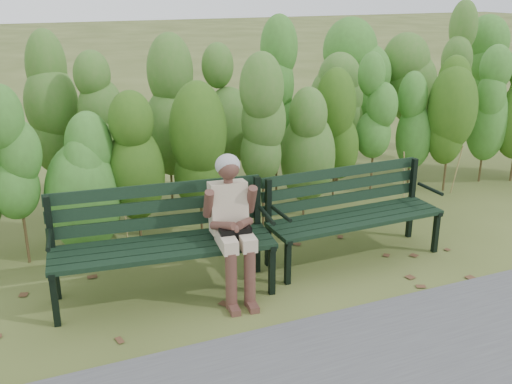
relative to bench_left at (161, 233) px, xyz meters
name	(u,v)px	position (x,y,z in m)	size (l,w,h in m)	color
ground	(269,272)	(1.08, -0.04, -0.60)	(80.00, 80.00, 0.00)	#3F4B1D
hedge_band	(207,114)	(1.08, 1.82, 0.66)	(11.04, 1.67, 2.42)	#47381E
leaf_litter	(249,277)	(0.85, -0.07, -0.59)	(5.26, 2.05, 0.01)	brown
bench_left	(161,233)	(0.00, 0.00, 0.00)	(2.09, 0.88, 1.01)	black
bench_right	(350,207)	(2.03, 0.00, -0.04)	(1.89, 0.64, 0.94)	black
seated_woman	(232,217)	(0.60, -0.27, 0.17)	(0.51, 0.74, 1.32)	beige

